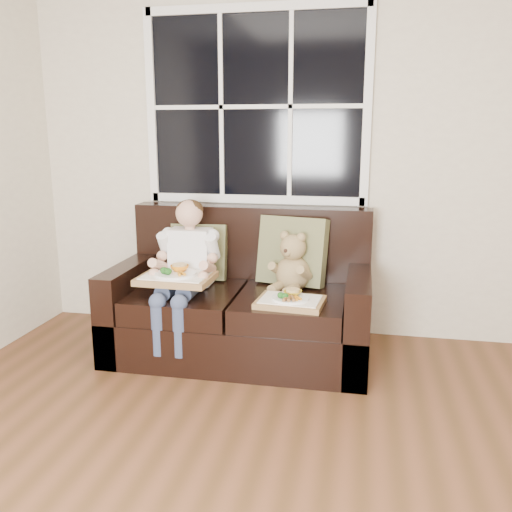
% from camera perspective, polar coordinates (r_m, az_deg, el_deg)
% --- Properties ---
extents(room_walls, '(4.52, 5.02, 2.71)m').
position_cam_1_polar(room_walls, '(1.44, 3.95, 17.36)').
color(room_walls, beige).
rests_on(room_walls, ground).
extents(window_back, '(1.62, 0.04, 1.37)m').
position_cam_1_polar(window_back, '(3.98, -0.03, 15.43)').
color(window_back, black).
rests_on(window_back, room_walls).
extents(loveseat, '(1.70, 0.92, 0.96)m').
position_cam_1_polar(loveseat, '(3.72, -1.43, -5.39)').
color(loveseat, black).
rests_on(loveseat, ground).
extents(pillow_left, '(0.40, 0.21, 0.40)m').
position_cam_1_polar(pillow_left, '(3.86, -6.03, 0.42)').
color(pillow_left, olive).
rests_on(pillow_left, loveseat).
extents(pillow_right, '(0.50, 0.30, 0.48)m').
position_cam_1_polar(pillow_right, '(3.71, 3.86, 0.52)').
color(pillow_right, olive).
rests_on(pillow_right, loveseat).
extents(child, '(0.40, 0.60, 0.91)m').
position_cam_1_polar(child, '(3.60, -7.38, -0.39)').
color(child, white).
rests_on(child, loveseat).
extents(teddy_bear, '(0.28, 0.34, 0.41)m').
position_cam_1_polar(teddy_bear, '(3.59, 3.89, -1.05)').
color(teddy_bear, '#A18655').
rests_on(teddy_bear, loveseat).
extents(tray_left, '(0.47, 0.36, 0.11)m').
position_cam_1_polar(tray_left, '(3.49, -8.39, -2.15)').
color(tray_left, '#AD7F4E').
rests_on(tray_left, child).
extents(tray_right, '(0.43, 0.34, 0.09)m').
position_cam_1_polar(tray_right, '(3.31, 3.64, -4.70)').
color(tray_right, '#AD7F4E').
rests_on(tray_right, loveseat).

